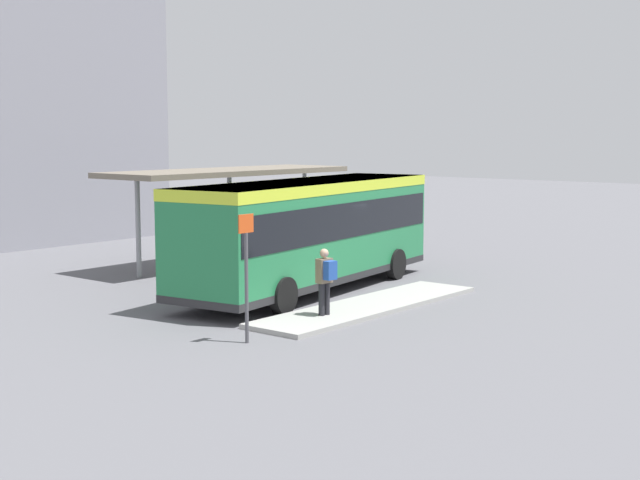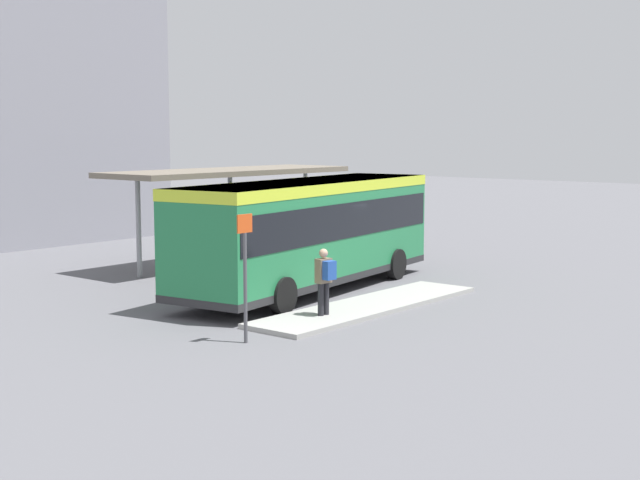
% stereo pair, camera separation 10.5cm
% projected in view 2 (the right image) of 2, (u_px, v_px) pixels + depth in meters
% --- Properties ---
extents(ground_plane, '(120.00, 120.00, 0.00)m').
position_uv_depth(ground_plane, '(309.00, 291.00, 25.64)').
color(ground_plane, '#5B5B60').
extents(curb_island, '(7.76, 1.80, 0.12)m').
position_uv_depth(curb_island, '(368.00, 306.00, 23.05)').
color(curb_island, '#9E9E99').
rests_on(curb_island, ground_plane).
extents(city_bus, '(10.43, 3.91, 3.16)m').
position_uv_depth(city_bus, '(309.00, 227.00, 25.43)').
color(city_bus, '#237A47').
rests_on(city_bus, ground_plane).
extents(pedestrian_waiting, '(0.42, 0.44, 1.63)m').
position_uv_depth(pedestrian_waiting, '(325.00, 277.00, 21.48)').
color(pedestrian_waiting, '#232328').
rests_on(pedestrian_waiting, curb_island).
extents(bicycle_red, '(0.48, 1.69, 0.74)m').
position_uv_depth(bicycle_red, '(396.00, 239.00, 34.99)').
color(bicycle_red, black).
rests_on(bicycle_red, ground_plane).
extents(bicycle_green, '(0.48, 1.62, 0.70)m').
position_uv_depth(bicycle_green, '(379.00, 239.00, 35.29)').
color(bicycle_green, black).
rests_on(bicycle_green, ground_plane).
extents(station_shelter, '(9.52, 3.01, 3.27)m').
position_uv_depth(station_shelter, '(230.00, 174.00, 30.77)').
color(station_shelter, '#706656').
rests_on(station_shelter, ground_plane).
extents(potted_planter_near_shelter, '(0.89, 0.89, 1.36)m').
position_uv_depth(potted_planter_near_shelter, '(303.00, 244.00, 30.80)').
color(potted_planter_near_shelter, slate).
rests_on(potted_planter_near_shelter, ground_plane).
extents(platform_sign, '(0.44, 0.08, 2.80)m').
position_uv_depth(platform_sign, '(245.00, 272.00, 19.09)').
color(platform_sign, '#4C4C51').
rests_on(platform_sign, ground_plane).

